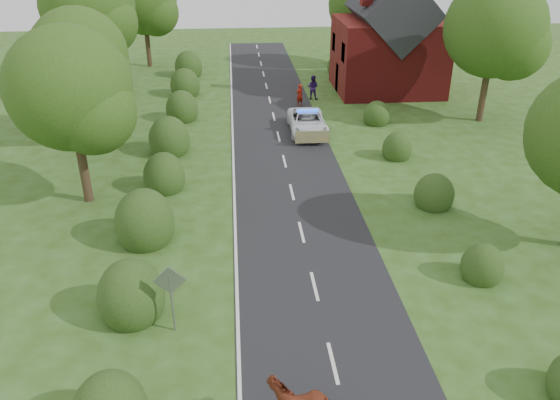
{
  "coord_description": "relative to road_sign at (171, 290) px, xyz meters",
  "views": [
    {
      "loc": [
        -2.73,
        -12.52,
        12.19
      ],
      "look_at": [
        -0.89,
        8.68,
        1.3
      ],
      "focal_mm": 35.0,
      "sensor_mm": 36.0,
      "label": 1
    }
  ],
  "objects": [
    {
      "name": "police_van",
      "position": [
        6.92,
        18.63,
        -0.96
      ],
      "size": [
        2.36,
        5.07,
        1.53
      ],
      "rotation": [
        0.0,
        0.0,
        -0.01
      ],
      "color": "white",
      "rests_on": "ground"
    },
    {
      "name": "pedestrian_red",
      "position": [
        7.09,
        24.4,
        -0.84
      ],
      "size": [
        0.71,
        0.65,
        1.63
      ],
      "primitive_type": "imported",
      "rotation": [
        0.0,
        0.0,
        3.73
      ],
      "color": "maroon",
      "rests_on": "ground"
    },
    {
      "name": "tree_left_c",
      "position": [
        -7.7,
        27.83,
        4.88
      ],
      "size": [
        6.97,
        6.8,
        10.22
      ],
      "color": "#332316",
      "rests_on": "ground"
    },
    {
      "name": "tree_left_a",
      "position": [
        -4.75,
        9.86,
        3.69
      ],
      "size": [
        5.74,
        5.6,
        8.38
      ],
      "color": "#332316",
      "rests_on": "ground"
    },
    {
      "name": "road_sign",
      "position": [
        0.0,
        0.0,
        0.0
      ],
      "size": [
        1.06,
        0.08,
        2.53
      ],
      "color": "gray",
      "rests_on": "ground"
    },
    {
      "name": "hedgerow_left",
      "position": [
        -1.51,
        9.69,
        -0.91
      ],
      "size": [
        2.75,
        50.41,
        3.0
      ],
      "color": "#1A3412",
      "rests_on": "ground"
    },
    {
      "name": "road",
      "position": [
        5.0,
        13.0,
        -1.64
      ],
      "size": [
        6.0,
        70.0,
        0.02
      ],
      "primitive_type": "cube",
      "color": "black",
      "rests_on": "ground"
    },
    {
      "name": "tree_right_b",
      "position": [
        19.29,
        19.84,
        4.28
      ],
      "size": [
        6.56,
        6.4,
        9.4
      ],
      "color": "#332316",
      "rests_on": "ground"
    },
    {
      "name": "road_markings",
      "position": [
        3.4,
        10.93,
        -1.63
      ],
      "size": [
        4.96,
        70.0,
        0.01
      ],
      "color": "white",
      "rests_on": "road"
    },
    {
      "name": "tree_left_d",
      "position": [
        -5.23,
        37.85,
        3.98
      ],
      "size": [
        6.15,
        6.0,
        8.89
      ],
      "color": "#332316",
      "rests_on": "ground"
    },
    {
      "name": "tree_left_b",
      "position": [
        -6.25,
        17.86,
        3.39
      ],
      "size": [
        5.74,
        5.6,
        8.07
      ],
      "color": "#332316",
      "rests_on": "ground"
    },
    {
      "name": "ground",
      "position": [
        5.0,
        -2.0,
        -1.65
      ],
      "size": [
        120.0,
        120.0,
        0.0
      ],
      "primitive_type": "plane",
      "color": "#324E13"
    },
    {
      "name": "pedestrian_purple",
      "position": [
        8.3,
        26.05,
        -0.74
      ],
      "size": [
        1.07,
        0.95,
        1.82
      ],
      "primitive_type": "imported",
      "rotation": [
        0.0,
        0.0,
        2.79
      ],
      "color": "#2F1455",
      "rests_on": "ground"
    },
    {
      "name": "tree_right_c",
      "position": [
        14.27,
        35.85,
        3.69
      ],
      "size": [
        6.15,
        6.0,
        8.58
      ],
      "color": "#332316",
      "rests_on": "ground"
    },
    {
      "name": "hedgerow_right",
      "position": [
        11.6,
        9.21,
        -1.1
      ],
      "size": [
        2.1,
        45.78,
        2.1
      ],
      "color": "#1A3412",
      "rests_on": "ground"
    },
    {
      "name": "house",
      "position": [
        14.49,
        28.0,
        2.13
      ],
      "size": [
        8.0,
        7.4,
        9.17
      ],
      "color": "maroon",
      "rests_on": "ground"
    }
  ]
}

